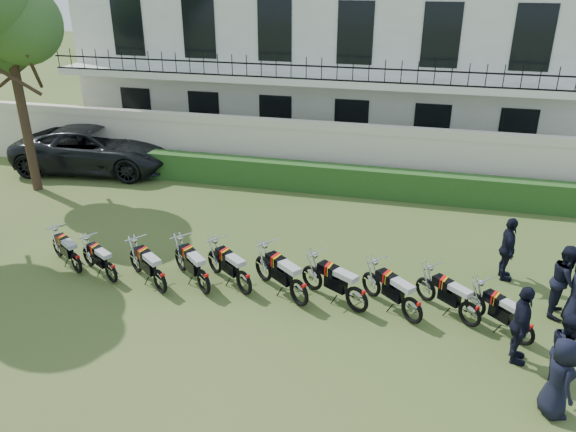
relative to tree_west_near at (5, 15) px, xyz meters
name	(u,v)px	position (x,y,z in m)	size (l,w,h in m)	color
ground	(230,294)	(8.96, -5.00, -5.89)	(100.00, 100.00, 0.00)	#3D5522
perimeter_wall	(301,151)	(8.96, 3.00, -4.72)	(30.00, 0.35, 2.30)	beige
hedge	(324,178)	(9.96, 2.20, -5.39)	(18.00, 0.60, 1.00)	#204217
building	(332,55)	(8.96, 8.96, -2.18)	(20.40, 9.60, 7.40)	white
tree_west_near	(5,15)	(0.00, 0.00, 0.00)	(3.40, 3.20, 7.90)	#473323
motorcycle_0	(76,258)	(4.77, -4.96, -5.44)	(1.53, 1.06, 0.97)	black
motorcycle_1	(111,268)	(5.89, -5.18, -5.45)	(1.53, 0.98, 0.95)	black
motorcycle_2	(160,276)	(7.31, -5.34, -5.40)	(1.61, 1.24, 1.06)	black
motorcycle_3	(203,276)	(8.35, -5.12, -5.39)	(1.53, 1.42, 1.09)	black
motorcycle_4	(244,277)	(9.31, -4.91, -5.40)	(1.60, 1.26, 1.06)	black
motorcycle_5	(299,287)	(10.71, -5.08, -5.36)	(1.71, 1.41, 1.15)	black
motorcycle_6	(357,294)	(12.06, -5.03, -5.38)	(1.80, 1.13, 1.11)	black
motorcycle_7	(413,304)	(13.32, -5.15, -5.39)	(1.53, 1.39, 1.08)	black
motorcycle_8	(471,308)	(14.56, -4.97, -5.42)	(1.48, 1.29, 1.02)	black
motorcycle_9	(524,327)	(15.61, -5.39, -5.43)	(1.40, 1.33, 1.00)	black
suv	(96,149)	(0.99, 2.38, -5.04)	(2.83, 6.14, 1.71)	black
officer_0	(559,378)	(15.89, -7.35, -5.10)	(0.77, 0.50, 1.58)	black
officer_1	(567,351)	(16.17, -6.52, -5.10)	(0.77, 0.60, 1.58)	black
officer_2	(521,325)	(15.42, -5.96, -5.03)	(1.01, 0.42, 1.72)	black
officer_4	(566,281)	(16.61, -3.95, -5.02)	(0.84, 0.66, 1.74)	black
officer_5	(508,249)	(15.52, -2.58, -5.04)	(0.99, 0.41, 1.69)	black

